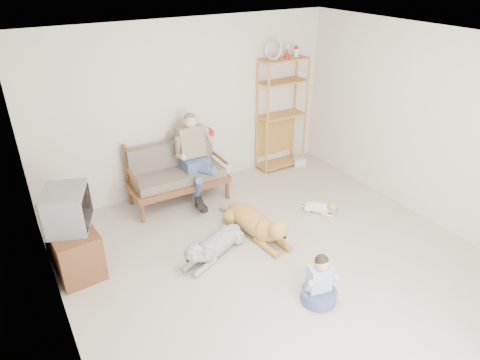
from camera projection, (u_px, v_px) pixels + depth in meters
floor at (289, 273)px, 5.28m from camera, size 5.50×5.50×0.00m
ceiling at (305, 49)px, 4.02m from camera, size 5.50×5.50×0.00m
wall_back at (189, 108)px, 6.74m from camera, size 5.00×0.00×5.00m
wall_left at (53, 248)px, 3.51m from camera, size 0.00×5.50×5.50m
wall_right at (443, 133)px, 5.78m from camera, size 0.00×5.50×5.50m
loveseat at (176, 172)px, 6.65m from camera, size 1.52×0.73×0.95m
man at (196, 165)px, 6.53m from camera, size 0.53×0.76×1.23m
etagere at (282, 114)px, 7.49m from camera, size 0.88×0.38×2.29m
book_stack at (299, 162)px, 7.96m from camera, size 0.26×0.22×0.14m
tv_stand at (73, 248)px, 5.24m from camera, size 0.57×0.94×0.60m
crt_tv at (67, 209)px, 5.01m from camera, size 0.65×0.72×0.49m
wall_outlet at (120, 186)px, 6.65m from camera, size 0.12×0.02×0.08m
golden_retriever at (257, 224)px, 5.92m from camera, size 0.46×1.50×0.46m
shaggy_dog at (213, 245)px, 5.52m from camera, size 1.21×0.67×0.39m
terrier at (322, 207)px, 6.46m from camera, size 0.40×0.56×0.24m
child at (319, 285)px, 4.76m from camera, size 0.40×0.40×0.63m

